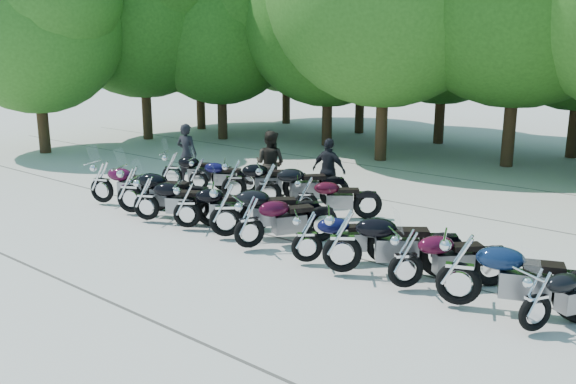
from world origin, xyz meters
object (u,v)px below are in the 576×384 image
Objects in this scene: motorcycle_13 at (234,178)px; motorcycle_11 at (172,168)px; motorcycle_2 at (146,197)px; motorcycle_12 at (198,173)px; motorcycle_4 at (225,208)px; motorcycle_3 at (187,204)px; motorcycle_10 at (536,299)px; rider_1 at (270,164)px; rider_0 at (187,154)px; rider_2 at (329,171)px; motorcycle_5 at (249,221)px; motorcycle_15 at (306,195)px; motorcycle_14 at (268,184)px; motorcycle_6 at (307,235)px; motorcycle_8 at (406,257)px; motorcycle_0 at (101,180)px; motorcycle_9 at (460,267)px; motorcycle_7 at (342,239)px; motorcycle_1 at (130,188)px.

motorcycle_11 is at bearing 45.54° from motorcycle_13.
motorcycle_12 is (-1.37, 2.93, -0.07)m from motorcycle_2.
motorcycle_3 is at bearing 49.15° from motorcycle_4.
motorcycle_10 is 9.60m from rider_1.
rider_2 is (4.78, 0.92, -0.06)m from rider_0.
motorcycle_12 is at bearing -109.70° from motorcycle_11.
motorcycle_12 is 1.09× the size of rider_0.
motorcycle_10 is (5.88, -0.08, -0.08)m from motorcycle_5.
motorcycle_5 is at bearing 101.29° from rider_2.
motorcycle_15 is (5.13, -0.01, -0.03)m from motorcycle_11.
motorcycle_13 is 2.95m from rider_0.
rider_0 is at bearing 42.27° from motorcycle_15.
motorcycle_3 is 4.37m from rider_2.
motorcycle_5 reaches higher than motorcycle_10.
motorcycle_14 is 1.29m from motorcycle_15.
motorcycle_6 is at bearing -115.67° from motorcycle_2.
rider_2 is (-4.73, 4.23, 0.25)m from motorcycle_8.
motorcycle_11 is (-0.06, 2.47, -0.04)m from motorcycle_0.
motorcycle_11 is at bearing 53.30° from motorcycle_9.
motorcycle_2 is 1.08× the size of motorcycle_15.
motorcycle_6 is at bearing -163.89° from motorcycle_13.
motorcycle_7 reaches higher than motorcycle_14.
motorcycle_2 reaches higher than motorcycle_12.
rider_1 reaches higher than motorcycle_6.
motorcycle_8 is 1.18× the size of rider_1.
motorcycle_2 is 2.46m from motorcycle_4.
motorcycle_1 reaches higher than motorcycle_11.
motorcycle_12 is at bearing 50.89° from motorcycle_9.
motorcycle_1 is at bearing -179.68° from motorcycle_11.
motorcycle_6 is at bearing -144.48° from motorcycle_12.
motorcycle_9 reaches higher than motorcycle_1.
motorcycle_6 is (4.82, 0.16, -0.04)m from motorcycle_2.
motorcycle_14 is at bearing -27.80° from motorcycle_5.
motorcycle_5 is 4.61m from motorcycle_9.
motorcycle_15 is at bearing -6.66° from motorcycle_6.
motorcycle_9 is 7.02m from motorcycle_14.
rider_0 is at bearing 49.61° from motorcycle_9.
motorcycle_5 is 1.32× the size of rider_2.
motorcycle_15 is at bearing 104.59° from rider_2.
motorcycle_5 is 2.32m from motorcycle_7.
motorcycle_10 is at bearing -152.29° from motorcycle_15.
rider_1 is at bearing 3.49° from motorcycle_6.
rider_0 reaches higher than motorcycle_0.
motorcycle_14 reaches higher than motorcycle_5.
motorcycle_4 is (2.44, 0.28, 0.06)m from motorcycle_2.
motorcycle_15 is at bearing -52.08° from motorcycle_4.
motorcycle_7 is 2.30m from motorcycle_9.
motorcycle_11 is 2.62m from motorcycle_13.
rider_0 is at bearing 30.47° from motorcycle_7.
motorcycle_1 is at bearing 42.72° from motorcycle_8.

